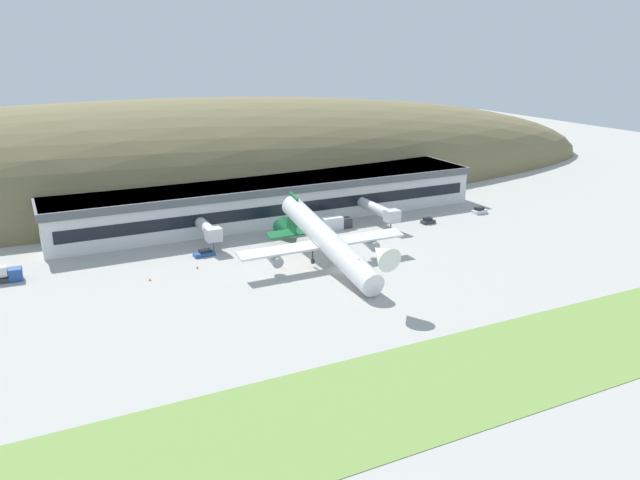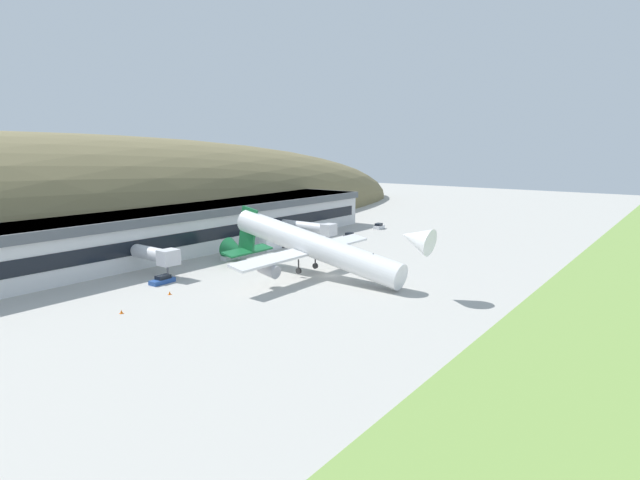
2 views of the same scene
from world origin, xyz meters
name	(u,v)px [view 1 (image 1 of 2)]	position (x,y,z in m)	size (l,w,h in m)	color
ground_plane	(341,270)	(0.00, 0.00, 0.00)	(455.70, 455.70, 0.00)	#ADAAA3
grass_strip_foreground	(488,369)	(0.00, -44.38, 0.04)	(410.13, 22.39, 0.08)	#759947
hill_backdrop	(144,193)	(-22.42, 85.00, 0.00)	(350.86, 79.22, 55.78)	olive
terminal_building	(271,196)	(2.26, 42.79, 5.76)	(112.84, 20.74, 10.17)	silver
jetway_0	(209,230)	(-19.51, 26.34, 3.99)	(3.38, 11.86, 5.43)	silver
jetway_1	(380,210)	(23.69, 23.95, 3.99)	(3.38, 16.35, 5.43)	silver
cargo_airplane	(325,241)	(-1.69, 3.63, 5.54)	(36.87, 47.98, 12.74)	white
service_car_0	(428,221)	(35.83, 20.09, 0.61)	(3.65, 1.84, 1.47)	#333338
service_car_1	(204,253)	(-22.28, 20.88, 0.59)	(4.63, 2.12, 1.43)	#264C99
service_car_2	(284,234)	(-1.50, 25.78, 0.64)	(4.03, 2.10, 1.55)	silver
service_car_3	(480,211)	(53.97, 21.86, 0.70)	(4.37, 2.24, 1.69)	silver
fuel_truck	(0,275)	(-61.80, 23.35, 1.54)	(7.64, 2.86, 3.30)	#264C99
box_truck	(336,223)	(12.62, 26.26, 1.46)	(7.80, 2.58, 3.08)	#333338
traffic_cone_0	(150,279)	(-35.90, 11.50, 0.28)	(0.52, 0.52, 0.58)	orange
traffic_cone_1	(197,267)	(-25.77, 13.99, 0.28)	(0.52, 0.52, 0.58)	orange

